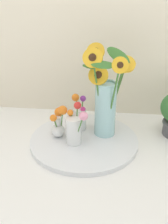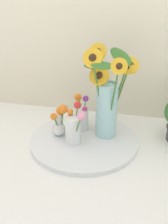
{
  "view_description": "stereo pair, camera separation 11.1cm",
  "coord_description": "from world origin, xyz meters",
  "px_view_note": "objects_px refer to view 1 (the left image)",
  "views": [
    {
      "loc": [
        0.15,
        -0.93,
        0.64
      ],
      "look_at": [
        0.04,
        0.06,
        0.15
      ],
      "focal_mm": 42.0,
      "sensor_mm": 36.0,
      "label": 1
    },
    {
      "loc": [
        0.26,
        -0.91,
        0.64
      ],
      "look_at": [
        0.04,
        0.06,
        0.15
      ],
      "focal_mm": 42.0,
      "sensor_mm": 36.0,
      "label": 2
    }
  ],
  "objects_px": {
    "mason_jar_sunflowers": "(106,98)",
    "vase_small_center": "(75,128)",
    "vase_bulb_right": "(59,122)",
    "vase_small_back": "(80,116)",
    "serving_tray": "(84,140)"
  },
  "relations": [
    {
      "from": "mason_jar_sunflowers",
      "to": "vase_bulb_right",
      "type": "bearing_deg",
      "value": -166.5
    },
    {
      "from": "vase_small_center",
      "to": "mason_jar_sunflowers",
      "type": "bearing_deg",
      "value": 38.34
    },
    {
      "from": "vase_small_back",
      "to": "vase_small_center",
      "type": "bearing_deg",
      "value": -92.03
    },
    {
      "from": "vase_bulb_right",
      "to": "vase_small_back",
      "type": "relative_size",
      "value": 0.93
    },
    {
      "from": "mason_jar_sunflowers",
      "to": "vase_small_center",
      "type": "xyz_separation_m",
      "value": [
        -0.12,
        -0.1,
        -0.1
      ]
    },
    {
      "from": "serving_tray",
      "to": "mason_jar_sunflowers",
      "type": "bearing_deg",
      "value": 33.44
    },
    {
      "from": "vase_small_center",
      "to": "vase_small_back",
      "type": "relative_size",
      "value": 1.05
    },
    {
      "from": "serving_tray",
      "to": "vase_small_back",
      "type": "relative_size",
      "value": 2.79
    },
    {
      "from": "vase_small_center",
      "to": "vase_bulb_right",
      "type": "xyz_separation_m",
      "value": [
        -0.08,
        0.05,
        -0.0
      ]
    },
    {
      "from": "serving_tray",
      "to": "vase_bulb_right",
      "type": "xyz_separation_m",
      "value": [
        -0.11,
        0.01,
        0.08
      ]
    },
    {
      "from": "serving_tray",
      "to": "mason_jar_sunflowers",
      "type": "xyz_separation_m",
      "value": [
        0.09,
        0.06,
        0.18
      ]
    },
    {
      "from": "mason_jar_sunflowers",
      "to": "vase_small_back",
      "type": "relative_size",
      "value": 2.39
    },
    {
      "from": "vase_small_center",
      "to": "vase_bulb_right",
      "type": "bearing_deg",
      "value": 147.72
    },
    {
      "from": "vase_small_back",
      "to": "mason_jar_sunflowers",
      "type": "bearing_deg",
      "value": -14.09
    },
    {
      "from": "vase_small_center",
      "to": "vase_small_back",
      "type": "bearing_deg",
      "value": 87.97
    }
  ]
}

